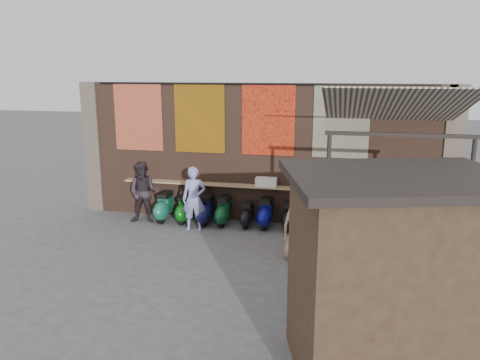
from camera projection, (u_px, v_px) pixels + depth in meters
The scene contains 33 objects.
ground at pixel (238, 253), 11.43m from camera, with size 70.00×70.00×0.00m, color #474749.
brick_wall at pixel (259, 153), 13.53m from camera, with size 10.00×0.40×4.00m, color brown.
pier_left at pixel (95, 147), 14.64m from camera, with size 0.50×0.50×4.00m, color #4C4238.
pier_right at pixel (451, 161), 12.43m from camera, with size 0.50×0.50×4.00m, color #4C4238.
eating_counter at pixel (256, 186), 13.39m from camera, with size 8.00×0.32×0.05m, color #9E7A51.
shelf_box at pixel (266, 182), 13.26m from camera, with size 0.59×0.30×0.25m, color white.
tapestry_redgold at pixel (138, 117), 13.86m from camera, with size 1.50×0.02×2.00m, color maroon.
tapestry_sun at pixel (199, 118), 13.46m from camera, with size 1.50×0.02×2.00m, color orange.
tapestry_orange at pixel (268, 120), 13.03m from camera, with size 1.50×0.02×2.00m, color #BC3917.
tapestry_multi at pixel (341, 121), 12.61m from camera, with size 1.50×0.02×2.00m, color #246786.
hang_rail at pixel (258, 84), 12.86m from camera, with size 0.06×0.06×9.50m, color black.
scooter_stool_0 at pixel (164, 207), 13.77m from camera, with size 0.40×0.89×0.84m, color #1B6F56, non-canonical shape.
scooter_stool_1 at pixel (185, 209), 13.64m from camera, with size 0.37×0.82×0.78m, color #0D6013, non-canonical shape.
scooter_stool_2 at pixel (206, 210), 13.48m from camera, with size 0.40×0.88×0.84m, color #121244, non-canonical shape.
scooter_stool_3 at pixel (224, 211), 13.41m from camera, with size 0.38×0.85×0.80m, color #0D4523, non-canonical shape.
scooter_stool_4 at pixel (247, 215), 13.27m from camera, with size 0.33×0.73×0.69m, color black, non-canonical shape.
scooter_stool_5 at pixel (266, 213), 13.21m from camera, with size 0.39×0.86×0.82m, color navy, non-canonical shape.
scooter_stool_6 at pixel (289, 216), 13.04m from camera, with size 0.36×0.81×0.77m, color black, non-canonical shape.
scooter_stool_7 at pixel (310, 219), 12.87m from camera, with size 0.33×0.73×0.69m, color #934A0D, non-canonical shape.
diner_left at pixel (194, 199), 12.90m from camera, with size 0.65×0.43×1.78m, color #8589C2.
diner_right at pixel (144, 192), 13.51m from camera, with size 0.88×0.68×1.80m, color #2C2229.
shopper_navy at pixel (406, 236), 10.00m from camera, with size 1.03×0.43×1.76m, color black.
shopper_grey at pixel (391, 224), 10.61m from camera, with size 1.22×0.70×1.88m, color #525156.
shopper_tan at pixel (298, 225), 10.84m from camera, with size 0.82×0.54×1.68m, color #9D7964.
market_stall at pixel (392, 281), 6.62m from camera, with size 2.65×1.99×2.88m, color black.
stall_roof at pixel (401, 178), 6.27m from camera, with size 2.97×2.29×0.12m, color black.
stall_sign at pixel (371, 216), 7.47m from camera, with size 1.20×0.04×0.50m, color gold.
stall_shelf at pixel (367, 276), 7.70m from camera, with size 2.20×0.10×0.06m, color #473321.
awning_canvas at pixel (395, 106), 10.72m from camera, with size 3.20×3.40×0.03m, color beige.
awning_ledger at pixel (390, 86), 12.14m from camera, with size 3.30×0.08×0.12m, color #33261C.
awning_header at pixel (400, 135), 9.41m from camera, with size 3.00×0.08×0.08m, color black.
awning_post_left at pixel (327, 204), 10.06m from camera, with size 0.09×0.09×3.10m, color black.
awning_post_right at pixel (467, 212), 9.46m from camera, with size 0.09×0.09×3.10m, color black.
Camera 1 is at (2.39, -10.45, 4.35)m, focal length 35.00 mm.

